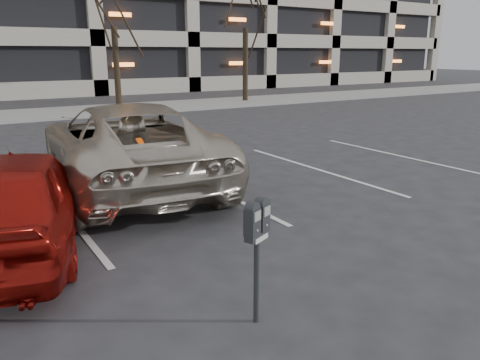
{
  "coord_description": "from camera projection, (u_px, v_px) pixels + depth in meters",
  "views": [
    {
      "loc": [
        -2.86,
        -5.64,
        2.59
      ],
      "look_at": [
        0.01,
        -1.05,
        1.12
      ],
      "focal_mm": 35.0,
      "sensor_mm": 36.0,
      "label": 1
    }
  ],
  "objects": [
    {
      "name": "ground",
      "position": [
        201.0,
        239.0,
        6.75
      ],
      "size": [
        140.0,
        140.0,
        0.0
      ],
      "primitive_type": "plane",
      "color": "#28282B",
      "rests_on": "ground"
    },
    {
      "name": "sidewalk",
      "position": [
        27.0,
        115.0,
        19.83
      ],
      "size": [
        80.0,
        4.0,
        0.12
      ],
      "primitive_type": "cube",
      "color": "gray",
      "rests_on": "ground"
    },
    {
      "name": "suv_silver",
      "position": [
        127.0,
        145.0,
        9.28
      ],
      "size": [
        3.41,
        6.27,
        1.68
      ],
      "rotation": [
        0.0,
        0.0,
        3.03
      ],
      "color": "beige",
      "rests_on": "ground"
    },
    {
      "name": "parking_meter",
      "position": [
        257.0,
        232.0,
        4.42
      ],
      "size": [
        0.34,
        0.24,
        1.25
      ],
      "rotation": [
        0.0,
        0.0,
        0.42
      ],
      "color": "black",
      "rests_on": "ground"
    },
    {
      "name": "car_red",
      "position": [
        13.0,
        200.0,
        6.2
      ],
      "size": [
        2.81,
        4.48,
        1.42
      ],
      "primitive_type": "imported",
      "rotation": [
        0.0,
        0.0,
        2.85
      ],
      "color": "#9B140E",
      "rests_on": "ground"
    },
    {
      "name": "stall_lines",
      "position": [
        65.0,
        211.0,
        7.92
      ],
      "size": [
        16.9,
        5.2,
        0.0
      ],
      "color": "silver",
      "rests_on": "ground"
    }
  ]
}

